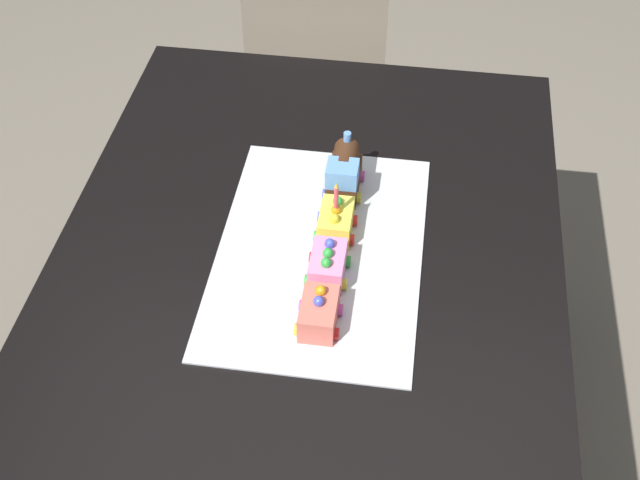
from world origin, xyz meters
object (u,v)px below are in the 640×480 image
object	(u,v)px
dining_table	(306,298)
chair	(318,71)
cake_car_caboose_bubblegum	(328,265)
birthday_candle	(336,196)
cake_car_tanker_lemon	(336,222)
cake_locomotive	(344,173)
cake_car_flatbed_coral	(319,313)

from	to	relation	value
dining_table	chair	bearing A→B (deg)	-173.12
cake_car_caboose_bubblegum	birthday_candle	bearing A→B (deg)	-180.00
chair	cake_car_tanker_lemon	world-z (taller)	chair
cake_car_caboose_bubblegum	cake_car_tanker_lemon	bearing A→B (deg)	180.00
dining_table	cake_locomotive	world-z (taller)	cake_locomotive
chair	dining_table	bearing A→B (deg)	93.62
cake_car_tanker_lemon	cake_car_caboose_bubblegum	size ratio (longest dim) A/B	1.00
cake_car_tanker_lemon	cake_car_caboose_bubblegum	world-z (taller)	same
dining_table	cake_car_flatbed_coral	size ratio (longest dim) A/B	14.00
chair	cake_car_caboose_bubblegum	size ratio (longest dim) A/B	8.60
chair	birthday_candle	bearing A→B (deg)	97.09
chair	birthday_candle	distance (m)	1.03
cake_car_flatbed_coral	birthday_candle	distance (m)	0.24
chair	cake_car_flatbed_coral	size ratio (longest dim) A/B	8.60
cake_car_flatbed_coral	cake_car_tanker_lemon	bearing A→B (deg)	180.00
dining_table	cake_car_flatbed_coral	xyz separation A→B (m)	(0.15, 0.05, 0.14)
chair	birthday_candle	world-z (taller)	birthday_candle
cake_car_tanker_lemon	cake_car_flatbed_coral	size ratio (longest dim) A/B	1.00
dining_table	cake_car_tanker_lemon	world-z (taller)	cake_car_tanker_lemon
dining_table	birthday_candle	distance (m)	0.23
cake_car_caboose_bubblegum	birthday_candle	distance (m)	0.14
birthday_candle	chair	bearing A→B (deg)	-169.65
chair	birthday_candle	size ratio (longest dim) A/B	13.73
chair	cake_locomotive	distance (m)	0.89
dining_table	cake_car_tanker_lemon	distance (m)	0.17
chair	cake_locomotive	size ratio (longest dim) A/B	6.14
birthday_candle	cake_car_flatbed_coral	bearing A→B (deg)	0.00
cake_car_tanker_lemon	cake_car_flatbed_coral	distance (m)	0.24
cake_car_flatbed_coral	birthday_candle	xyz separation A→B (m)	(-0.23, -0.00, 0.07)
chair	cake_car_tanker_lemon	size ratio (longest dim) A/B	8.60
cake_car_tanker_lemon	birthday_candle	bearing A→B (deg)	-0.00
cake_car_caboose_bubblegum	chair	bearing A→B (deg)	-170.75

